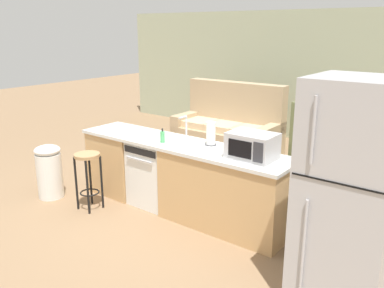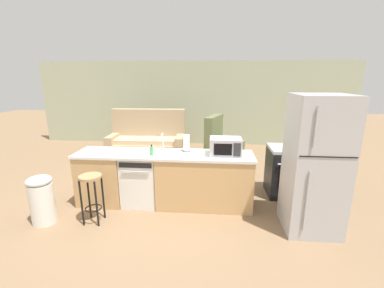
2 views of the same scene
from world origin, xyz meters
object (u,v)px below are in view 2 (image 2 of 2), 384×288
(soap_bottle, at_px, (152,151))
(trash_bin, at_px, (42,199))
(stove_range, at_px, (289,171))
(refrigerator, at_px, (315,165))
(bar_stool, at_px, (91,189))
(armchair, at_px, (221,150))
(couch, at_px, (148,142))
(dishwasher, at_px, (141,180))
(kettle, at_px, (304,145))
(paper_towel_roll, at_px, (186,143))
(microwave, at_px, (225,146))

(soap_bottle, bearing_deg, trash_bin, -157.30)
(stove_range, relative_size, soap_bottle, 5.11)
(refrigerator, relative_size, bar_stool, 2.58)
(armchair, bearing_deg, couch, 166.53)
(dishwasher, bearing_deg, refrigerator, -11.93)
(dishwasher, xyz_separation_m, stove_range, (2.60, 0.55, 0.03))
(soap_bottle, xyz_separation_m, kettle, (2.54, 0.54, 0.01))
(dishwasher, relative_size, bar_stool, 1.14)
(soap_bottle, distance_m, trash_bin, 1.74)
(stove_range, bearing_deg, paper_towel_roll, -167.77)
(soap_bottle, bearing_deg, couch, 106.17)
(paper_towel_roll, xyz_separation_m, bar_stool, (-1.31, -0.82, -0.50))
(refrigerator, height_order, kettle, refrigerator)
(dishwasher, height_order, armchair, armchair)
(dishwasher, relative_size, armchair, 0.70)
(paper_towel_roll, relative_size, couch, 0.14)
(refrigerator, xyz_separation_m, couch, (-3.18, 3.22, -0.56))
(dishwasher, relative_size, stove_range, 0.93)
(stove_range, bearing_deg, trash_bin, -161.45)
(microwave, xyz_separation_m, trash_bin, (-2.69, -0.75, -0.66))
(couch, bearing_deg, paper_towel_roll, -62.03)
(dishwasher, xyz_separation_m, bar_stool, (-0.55, -0.67, 0.11))
(dishwasher, height_order, microwave, microwave)
(kettle, bearing_deg, refrigerator, -99.85)
(stove_range, distance_m, paper_towel_roll, 1.97)
(paper_towel_roll, height_order, couch, couch)
(trash_bin, bearing_deg, armchair, 47.67)
(dishwasher, relative_size, paper_towel_roll, 2.98)
(refrigerator, bearing_deg, stove_range, 89.99)
(microwave, height_order, paper_towel_roll, paper_towel_roll)
(dishwasher, distance_m, paper_towel_roll, 0.99)
(stove_range, relative_size, microwave, 1.80)
(paper_towel_roll, relative_size, soap_bottle, 1.60)
(couch, relative_size, armchair, 1.69)
(paper_towel_roll, height_order, soap_bottle, paper_towel_roll)
(dishwasher, distance_m, refrigerator, 2.71)
(kettle, relative_size, bar_stool, 0.28)
(refrigerator, height_order, soap_bottle, refrigerator)
(soap_bottle, bearing_deg, refrigerator, -10.22)
(refrigerator, bearing_deg, kettle, 80.15)
(paper_towel_roll, relative_size, trash_bin, 0.38)
(microwave, distance_m, soap_bottle, 1.18)
(soap_bottle, distance_m, kettle, 2.60)
(trash_bin, xyz_separation_m, armchair, (2.69, 2.95, -0.03))
(couch, bearing_deg, armchair, -13.47)
(stove_range, xyz_separation_m, microwave, (-1.20, -0.55, 0.59))
(trash_bin, distance_m, couch, 3.49)
(paper_towel_roll, bearing_deg, armchair, 72.52)
(stove_range, relative_size, trash_bin, 1.22)
(soap_bottle, xyz_separation_m, trash_bin, (-1.51, -0.63, -0.59))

